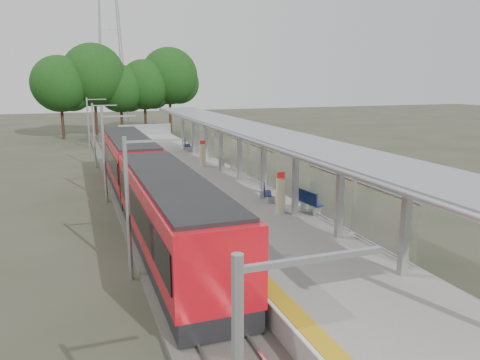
# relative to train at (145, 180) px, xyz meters

# --- Properties ---
(ground) EXTENTS (200.00, 200.00, 0.00)m
(ground) POSITION_rel_train_xyz_m (4.50, -15.04, -2.05)
(ground) COLOR #474438
(ground) RESTS_ON ground
(trackbed) EXTENTS (3.00, 70.00, 0.24)m
(trackbed) POSITION_rel_train_xyz_m (-0.00, 4.96, -1.93)
(trackbed) COLOR #59544C
(trackbed) RESTS_ON ground
(platform) EXTENTS (6.00, 50.00, 1.00)m
(platform) POSITION_rel_train_xyz_m (4.50, 4.96, -1.55)
(platform) COLOR gray
(platform) RESTS_ON ground
(tactile_strip) EXTENTS (0.60, 50.00, 0.02)m
(tactile_strip) POSITION_rel_train_xyz_m (1.95, 4.96, -1.04)
(tactile_strip) COLOR gold
(tactile_strip) RESTS_ON platform
(end_fence) EXTENTS (6.00, 0.10, 1.20)m
(end_fence) POSITION_rel_train_xyz_m (4.50, 29.91, -0.45)
(end_fence) COLOR #9EA0A5
(end_fence) RESTS_ON platform
(train) EXTENTS (2.74, 27.60, 3.62)m
(train) POSITION_rel_train_xyz_m (0.00, 0.00, 0.00)
(train) COLOR black
(train) RESTS_ON ground
(canopy) EXTENTS (3.27, 38.00, 3.66)m
(canopy) POSITION_rel_train_xyz_m (6.11, 1.14, 2.15)
(canopy) COLOR #9EA0A5
(canopy) RESTS_ON platform
(pylon) EXTENTS (8.00, 4.00, 38.00)m
(pylon) POSITION_rel_train_xyz_m (3.50, 57.96, 16.95)
(pylon) COLOR #9EA0A5
(pylon) RESTS_ON ground
(tree_cluster) EXTENTS (21.52, 10.89, 11.77)m
(tree_cluster) POSITION_rel_train_xyz_m (2.96, 38.88, 5.12)
(tree_cluster) COLOR #382316
(tree_cluster) RESTS_ON ground
(catenary_masts) EXTENTS (2.08, 48.16, 5.40)m
(catenary_masts) POSITION_rel_train_xyz_m (-1.72, 3.96, 0.86)
(catenary_masts) COLOR #9EA0A5
(catenary_masts) RESTS_ON ground
(bench_near) EXTENTS (0.67, 1.64, 1.09)m
(bench_near) POSITION_rel_train_xyz_m (7.10, -5.36, -0.48)
(bench_near) COLOR navy
(bench_near) RESTS_ON platform
(bench_mid) EXTENTS (0.88, 1.40, 0.92)m
(bench_mid) POSITION_rel_train_xyz_m (5.98, -2.65, -0.57)
(bench_mid) COLOR navy
(bench_mid) RESTS_ON platform
(bench_far) EXTENTS (0.85, 1.76, 1.16)m
(bench_far) POSITION_rel_train_xyz_m (6.10, 16.03, -0.44)
(bench_far) COLOR navy
(bench_far) RESTS_ON platform
(info_pillar_near) EXTENTS (0.46, 0.46, 2.03)m
(info_pillar_near) POSITION_rel_train_xyz_m (5.75, -4.98, -0.17)
(info_pillar_near) COLOR beige
(info_pillar_near) RESTS_ON platform
(info_pillar_far) EXTENTS (0.44, 0.44, 1.94)m
(info_pillar_far) POSITION_rel_train_xyz_m (5.46, 8.14, -0.21)
(info_pillar_far) COLOR beige
(info_pillar_far) RESTS_ON platform
(litter_bin) EXTENTS (0.54, 0.54, 0.86)m
(litter_bin) POSITION_rel_train_xyz_m (6.32, 6.23, -0.62)
(litter_bin) COLOR #9EA0A5
(litter_bin) RESTS_ON platform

